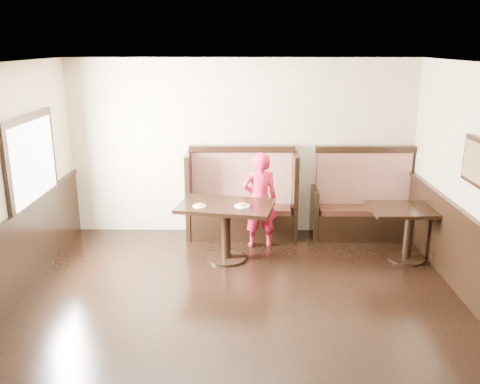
{
  "coord_description": "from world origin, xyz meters",
  "views": [
    {
      "loc": [
        0.05,
        -4.48,
        3.01
      ],
      "look_at": [
        -0.02,
        2.35,
        1.0
      ],
      "focal_mm": 38.0,
      "sensor_mm": 36.0,
      "label": 1
    }
  ],
  "objects_px": {
    "booth_main": "(242,204)",
    "child": "(260,200)",
    "table_neighbor": "(409,221)",
    "table_main": "(226,217)",
    "booth_neighbor": "(363,207)"
  },
  "relations": [
    {
      "from": "table_neighbor",
      "to": "child",
      "type": "bearing_deg",
      "value": 164.9
    },
    {
      "from": "table_main",
      "to": "table_neighbor",
      "type": "xyz_separation_m",
      "value": [
        2.6,
        0.02,
        -0.05
      ]
    },
    {
      "from": "booth_main",
      "to": "table_neighbor",
      "type": "bearing_deg",
      "value": -22.29
    },
    {
      "from": "booth_main",
      "to": "table_main",
      "type": "relative_size",
      "value": 1.21
    },
    {
      "from": "booth_main",
      "to": "child",
      "type": "xyz_separation_m",
      "value": [
        0.28,
        -0.47,
        0.21
      ]
    },
    {
      "from": "booth_neighbor",
      "to": "child",
      "type": "bearing_deg",
      "value": -164.27
    },
    {
      "from": "table_neighbor",
      "to": "booth_neighbor",
      "type": "bearing_deg",
      "value": 112.25
    },
    {
      "from": "booth_main",
      "to": "child",
      "type": "relative_size",
      "value": 1.19
    },
    {
      "from": "child",
      "to": "table_neighbor",
      "type": "bearing_deg",
      "value": 159.24
    },
    {
      "from": "table_neighbor",
      "to": "table_main",
      "type": "bearing_deg",
      "value": 178.87
    },
    {
      "from": "booth_main",
      "to": "child",
      "type": "distance_m",
      "value": 0.59
    },
    {
      "from": "booth_neighbor",
      "to": "child",
      "type": "height_order",
      "value": "child"
    },
    {
      "from": "table_main",
      "to": "child",
      "type": "height_order",
      "value": "child"
    },
    {
      "from": "child",
      "to": "booth_neighbor",
      "type": "bearing_deg",
      "value": -171.59
    },
    {
      "from": "booth_main",
      "to": "child",
      "type": "bearing_deg",
      "value": -59.82
    }
  ]
}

